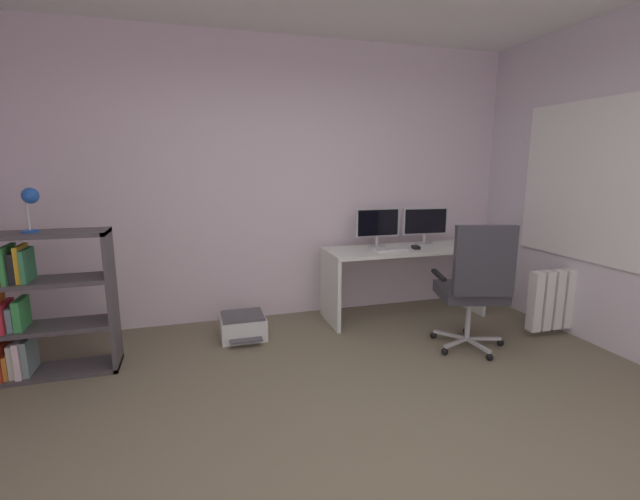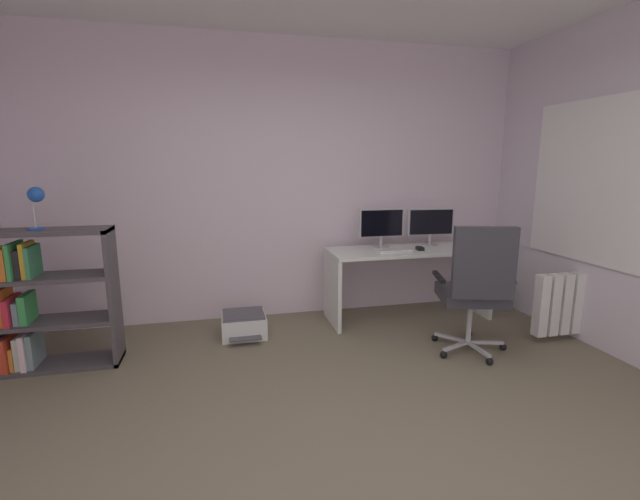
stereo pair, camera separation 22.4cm
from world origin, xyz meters
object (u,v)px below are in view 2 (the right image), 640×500
printer (244,324)px  radiator (569,303)px  monitor_main (381,225)px  desk_lamp (36,199)px  keyboard (394,250)px  desk (408,266)px  office_chair (476,285)px  computer_mouse (420,248)px  bookshelf (37,302)px  monitor_secondary (431,224)px

printer → radiator: (2.86, -0.75, 0.23)m
monitor_main → desk_lamp: (-2.91, -0.52, 0.35)m
keyboard → printer: bearing=178.6°
radiator → keyboard: bearing=150.8°
monitor_main → printer: monitor_main is taller
desk → desk_lamp: bearing=-172.7°
desk → office_chair: size_ratio=1.48×
desk → radiator: desk is taller
desk → radiator: bearing=-36.3°
keyboard → office_chair: bearing=-70.9°
desk → office_chair: (0.14, -0.98, 0.06)m
computer_mouse → bookshelf: bookshelf is taller
keyboard → computer_mouse: (0.28, 0.00, 0.01)m
office_chair → printer: bearing=154.7°
keyboard → computer_mouse: computer_mouse is taller
printer → radiator: size_ratio=0.65×
office_chair → bookshelf: (-3.39, 0.57, -0.07)m
desk → bookshelf: (-3.24, -0.41, -0.02)m
bookshelf → printer: size_ratio=2.42×
desk_lamp → keyboard: bearing=6.0°
monitor_main → bookshelf: size_ratio=0.43×
desk → printer: desk is taller
office_chair → desk_lamp: (-3.31, 0.57, 0.71)m
monitor_secondary → office_chair: size_ratio=0.45×
keyboard → desk_lamp: desk_lamp is taller
desk → monitor_secondary: (0.29, 0.12, 0.41)m
bookshelf → desk_lamp: bearing=0.5°
monitor_main → radiator: bearing=-34.4°
desk → keyboard: 0.29m
computer_mouse → desk_lamp: bearing=-167.0°
monitor_main → desk_lamp: bearing=-169.8°
printer → desk_lamp: bearing=-168.9°
office_chair → keyboard: bearing=111.3°
computer_mouse → desk_lamp: desk_lamp is taller
desk_lamp → printer: (1.48, 0.29, -1.21)m
desk → computer_mouse: size_ratio=16.39×
office_chair → printer: office_chair is taller
desk → monitor_main: 0.50m
keyboard → printer: keyboard is taller
computer_mouse → office_chair: (0.07, -0.88, -0.14)m
desk → desk_lamp: size_ratio=5.17×
keyboard → bookshelf: 3.07m
desk → printer: (-1.68, -0.12, -0.44)m
bookshelf → office_chair: bearing=-9.6°
desk → radiator: 1.48m
keyboard → monitor_secondary: bearing=21.4°
desk → office_chair: bearing=-81.7°
monitor_secondary → printer: monitor_secondary is taller
computer_mouse → bookshelf: (-3.32, -0.31, -0.21)m
computer_mouse → radiator: computer_mouse is taller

